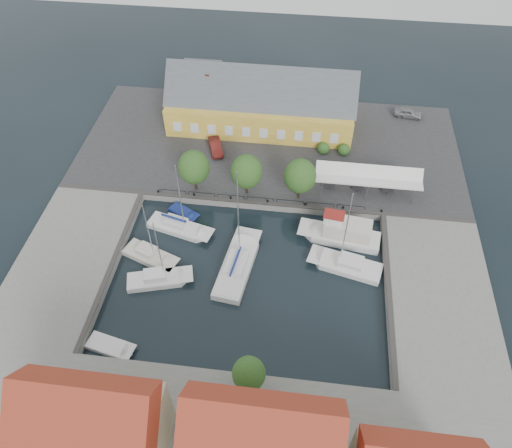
{
  "coord_description": "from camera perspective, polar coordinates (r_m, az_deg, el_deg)",
  "views": [
    {
      "loc": [
        5.33,
        -36.79,
        47.78
      ],
      "look_at": [
        0.0,
        6.0,
        1.5
      ],
      "focal_mm": 35.0,
      "sensor_mm": 36.0,
      "label": 1
    }
  ],
  "objects": [
    {
      "name": "ground",
      "position": [
        60.54,
        -0.71,
        -5.1
      ],
      "size": [
        140.0,
        140.0,
        0.0
      ],
      "primitive_type": "plane",
      "color": "black",
      "rests_on": "ground"
    },
    {
      "name": "north_quay",
      "position": [
        76.41,
        1.6,
        8.78
      ],
      "size": [
        56.0,
        26.0,
        1.0
      ],
      "primitive_type": "cube",
      "color": "#2D2D30",
      "rests_on": "ground"
    },
    {
      "name": "west_quay",
      "position": [
        64.75,
        -20.69,
        -3.98
      ],
      "size": [
        12.0,
        24.0,
        1.0
      ],
      "primitive_type": "cube",
      "color": "slate",
      "rests_on": "ground"
    },
    {
      "name": "east_quay",
      "position": [
        61.02,
        20.18,
        -7.99
      ],
      "size": [
        12.0,
        24.0,
        1.0
      ],
      "primitive_type": "cube",
      "color": "slate",
      "rests_on": "ground"
    },
    {
      "name": "south_bank",
      "position": [
        50.13,
        -4.18,
        -23.87
      ],
      "size": [
        56.0,
        14.0,
        1.0
      ],
      "primitive_type": "cube",
      "color": "slate",
      "rests_on": "ground"
    },
    {
      "name": "quay_edge_fittings",
      "position": [
        62.74,
        -0.12,
        -1.1
      ],
      "size": [
        56.0,
        24.72,
        0.4
      ],
      "color": "#383533",
      "rests_on": "north_quay"
    },
    {
      "name": "warehouse",
      "position": [
        78.65,
        0.14,
        13.58
      ],
      "size": [
        28.56,
        14.0,
        9.55
      ],
      "color": "gold",
      "rests_on": "north_quay"
    },
    {
      "name": "tent_canopy",
      "position": [
        68.19,
        12.72,
        5.38
      ],
      "size": [
        14.0,
        4.0,
        2.83
      ],
      "color": "white",
      "rests_on": "north_quay"
    },
    {
      "name": "quay_trees",
      "position": [
        65.38,
        -1.1,
        6.01
      ],
      "size": [
        18.2,
        4.2,
        6.3
      ],
      "color": "black",
      "rests_on": "north_quay"
    },
    {
      "name": "car_silver",
      "position": [
        84.95,
        16.99,
        12.07
      ],
      "size": [
        4.68,
        2.4,
        1.52
      ],
      "primitive_type": "imported",
      "rotation": [
        0.0,
        0.0,
        1.43
      ],
      "color": "#929599",
      "rests_on": "north_quay"
    },
    {
      "name": "car_red",
      "position": [
        74.66,
        -4.64,
        8.8
      ],
      "size": [
        3.08,
        4.89,
        1.52
      ],
      "primitive_type": "imported",
      "rotation": [
        0.0,
        0.0,
        0.35
      ],
      "color": "maroon",
      "rests_on": "north_quay"
    },
    {
      "name": "center_sailboat",
      "position": [
        60.31,
        -2.14,
        -4.86
      ],
      "size": [
        4.73,
        11.49,
        15.01
      ],
      "color": "silver",
      "rests_on": "ground"
    },
    {
      "name": "trawler",
      "position": [
        63.69,
        9.86,
        -1.14
      ],
      "size": [
        10.71,
        4.41,
        5.0
      ],
      "color": "silver",
      "rests_on": "ground"
    },
    {
      "name": "east_boat_a",
      "position": [
        61.43,
        10.32,
        -4.73
      ],
      "size": [
        9.34,
        5.04,
        12.61
      ],
      "color": "silver",
      "rests_on": "ground"
    },
    {
      "name": "west_boat_a",
      "position": [
        65.21,
        -8.8,
        -0.46
      ],
      "size": [
        9.13,
        4.7,
        11.72
      ],
      "color": "silver",
      "rests_on": "ground"
    },
    {
      "name": "west_boat_b",
      "position": [
        62.73,
        -12.03,
        -3.65
      ],
      "size": [
        7.57,
        4.89,
        10.07
      ],
      "color": "beige",
      "rests_on": "ground"
    },
    {
      "name": "west_boat_c",
      "position": [
        60.28,
        -11.08,
        -6.29
      ],
      "size": [
        8.07,
        4.48,
        10.6
      ],
      "color": "silver",
      "rests_on": "ground"
    },
    {
      "name": "launch_sw",
      "position": [
        56.73,
        -16.31,
        -13.35
      ],
      "size": [
        5.58,
        3.09,
        0.98
      ],
      "color": "silver",
      "rests_on": "ground"
    },
    {
      "name": "launch_nw",
      "position": [
        67.23,
        -8.28,
        1.22
      ],
      "size": [
        4.6,
        3.61,
        0.88
      ],
      "color": "navy",
      "rests_on": "ground"
    }
  ]
}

